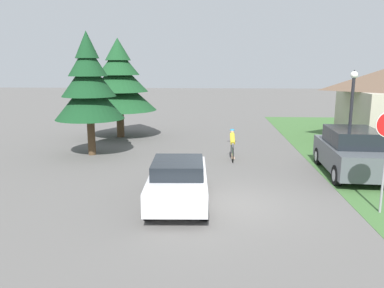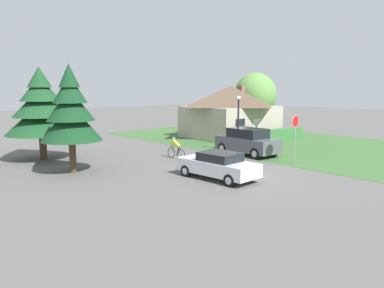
% 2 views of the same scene
% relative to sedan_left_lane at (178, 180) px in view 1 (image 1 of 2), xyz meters
% --- Properties ---
extents(ground_plane, '(140.00, 140.00, 0.00)m').
position_rel_sedan_left_lane_xyz_m(ground_plane, '(1.68, -0.13, -0.71)').
color(ground_plane, '#5B5956').
extents(sedan_left_lane, '(2.06, 4.50, 1.41)m').
position_rel_sedan_left_lane_xyz_m(sedan_left_lane, '(0.00, 0.00, 0.00)').
color(sedan_left_lane, silver).
rests_on(sedan_left_lane, ground).
extents(cyclist, '(0.44, 1.77, 1.46)m').
position_rel_sedan_left_lane_xyz_m(cyclist, '(1.98, 5.81, -0.01)').
color(cyclist, black).
rests_on(cyclist, ground).
extents(parked_suv_right, '(2.26, 4.66, 1.89)m').
position_rel_sedan_left_lane_xyz_m(parked_suv_right, '(6.68, 3.59, 0.22)').
color(parked_suv_right, '#4C5156').
rests_on(parked_suv_right, ground).
extents(street_lamp, '(0.30, 0.30, 4.21)m').
position_rel_sedan_left_lane_xyz_m(street_lamp, '(6.92, 4.72, 1.89)').
color(street_lamp, black).
rests_on(street_lamp, ground).
extents(conifer_tall_near, '(3.35, 3.35, 6.02)m').
position_rel_sedan_left_lane_xyz_m(conifer_tall_near, '(-5.00, 6.42, 2.71)').
color(conifer_tall_near, '#4C3823').
rests_on(conifer_tall_near, ground).
extents(conifer_tall_far, '(4.57, 4.57, 6.07)m').
position_rel_sedan_left_lane_xyz_m(conifer_tall_far, '(-4.81, 11.39, 2.67)').
color(conifer_tall_far, '#4C3823').
rests_on(conifer_tall_far, ground).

